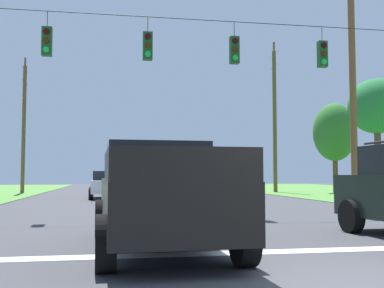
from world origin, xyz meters
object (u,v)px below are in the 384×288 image
Objects in this scene: utility_pole_far_right at (275,117)px; tree_roadside_far_right at (335,132)px; overhead_signal_span at (195,98)px; utility_pole_mid_right at (353,86)px; tree_roadside_right at (377,107)px; distant_car_crossing_white at (108,184)px; utility_pole_far_left at (24,124)px; pickup_truck at (159,195)px.

utility_pole_far_right is 1.77× the size of tree_roadside_far_right.
overhead_signal_span is at bearing -130.10° from tree_roadside_far_right.
utility_pole_mid_right reaches higher than tree_roadside_right.
utility_pole_far_right is at bearing 147.76° from tree_roadside_far_right.
utility_pole_far_left reaches higher than distant_car_crossing_white.
utility_pole_far_left is (-18.23, 1.35, -0.71)m from utility_pole_far_right.
overhead_signal_span is at bearing -64.48° from utility_pole_far_left.
overhead_signal_span is 10.32m from utility_pole_mid_right.
tree_roadside_far_right is at bearing -32.24° from utility_pole_far_right.
distant_car_crossing_white is 10.76m from utility_pole_far_left.
distant_car_crossing_white is 16.79m from tree_roadside_far_right.
utility_pole_far_left reaches higher than pickup_truck.
overhead_signal_span is 3.19× the size of pickup_truck.
utility_pole_far_left reaches higher than tree_roadside_right.
overhead_signal_span is at bearing -143.20° from tree_roadside_right.
utility_pole_far_right is at bearing 112.44° from tree_roadside_right.
utility_pole_far_right is at bearing 28.27° from distant_car_crossing_white.
utility_pole_mid_right is (11.74, -5.75, 4.85)m from distant_car_crossing_white.
overhead_signal_span is 1.49× the size of utility_pole_mid_right.
overhead_signal_span is 4.01× the size of distant_car_crossing_white.
tree_roadside_right is (3.83, 4.19, -0.33)m from utility_pole_mid_right.
pickup_truck is 0.47× the size of utility_pole_mid_right.
tree_roadside_far_right is (4.10, 10.03, -1.31)m from utility_pole_mid_right.
pickup_truck is 27.22m from utility_pole_far_right.
utility_pole_far_left reaches higher than overhead_signal_span.
overhead_signal_span is 2.72× the size of tree_roadside_far_right.
tree_roadside_right reaches higher than tree_roadside_far_right.
tree_roadside_far_right is at bearing 87.34° from tree_roadside_right.
pickup_truck is 22.20m from tree_roadside_right.
tree_roadside_far_right is at bearing 15.12° from distant_car_crossing_white.
utility_pole_far_right reaches higher than pickup_truck.
tree_roadside_right is (12.57, 9.40, 1.35)m from overhead_signal_span.
distant_car_crossing_white is 0.68× the size of tree_roadside_far_right.
utility_pole_far_left is (-6.02, 7.92, 4.11)m from distant_car_crossing_white.
tree_roadside_right is (15.57, -1.56, 4.52)m from distant_car_crossing_white.
overhead_signal_span is 2.50× the size of tree_roadside_right.
distant_car_crossing_white is (-3.00, 10.97, -3.17)m from overhead_signal_span.
pickup_truck reaches higher than distant_car_crossing_white.
distant_car_crossing_white is at bearing 105.30° from overhead_signal_span.
pickup_truck is 0.85× the size of tree_roadside_far_right.
tree_roadside_right is (14.45, 16.29, 4.34)m from pickup_truck.
tree_roadside_right is (3.36, -8.13, -0.31)m from utility_pole_far_right.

